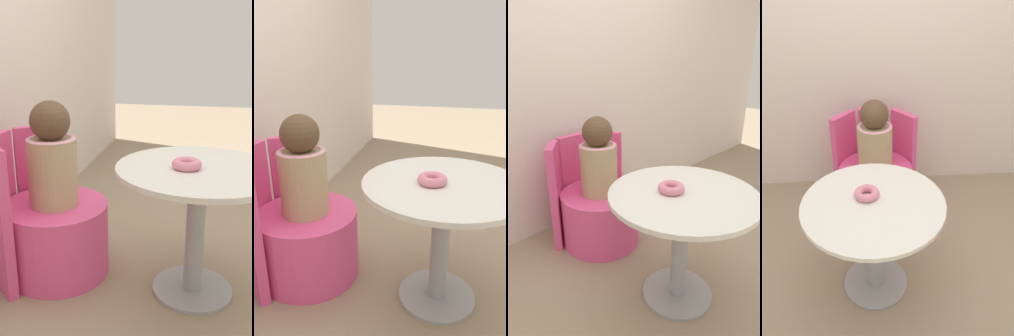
{
  "view_description": "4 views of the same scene",
  "coord_description": "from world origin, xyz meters",
  "views": [
    {
      "loc": [
        -1.81,
        -0.06,
        1.17
      ],
      "look_at": [
        -0.07,
        0.31,
        0.6
      ],
      "focal_mm": 42.0,
      "sensor_mm": 36.0,
      "label": 1
    },
    {
      "loc": [
        -1.5,
        -0.06,
        1.2
      ],
      "look_at": [
        -0.05,
        0.28,
        0.67
      ],
      "focal_mm": 35.0,
      "sensor_mm": 36.0,
      "label": 2
    },
    {
      "loc": [
        -1.23,
        -0.8,
        1.3
      ],
      "look_at": [
        -0.03,
        0.38,
        0.64
      ],
      "focal_mm": 32.0,
      "sensor_mm": 36.0,
      "label": 3
    },
    {
      "loc": [
        -0.13,
        -1.35,
        1.72
      ],
      "look_at": [
        0.0,
        0.27,
        0.65
      ],
      "focal_mm": 35.0,
      "sensor_mm": 36.0,
      "label": 4
    }
  ],
  "objects": [
    {
      "name": "ground_plane",
      "position": [
        0.0,
        0.0,
        0.0
      ],
      "size": [
        12.0,
        12.0,
        0.0
      ],
      "primitive_type": "plane",
      "color": "gray"
    },
    {
      "name": "round_table",
      "position": [
        -0.1,
        -0.03,
        0.48
      ],
      "size": [
        0.76,
        0.76,
        0.64
      ],
      "color": "#99999E",
      "rests_on": "ground_plane"
    },
    {
      "name": "tub_chair",
      "position": [
        -0.06,
        0.69,
        0.19
      ],
      "size": [
        0.55,
        0.55,
        0.38
      ],
      "color": "#E54C8C",
      "rests_on": "ground_plane"
    },
    {
      "name": "booth_backrest",
      "position": [
        -0.06,
        0.91,
        0.37
      ],
      "size": [
        0.64,
        0.24,
        0.74
      ],
      "color": "#E54C8C",
      "rests_on": "ground_plane"
    },
    {
      "name": "child_figure",
      "position": [
        -0.06,
        0.69,
        0.63
      ],
      "size": [
        0.25,
        0.25,
        0.53
      ],
      "color": "tan",
      "rests_on": "tub_chair"
    },
    {
      "name": "donut",
      "position": [
        -0.13,
        0.02,
        0.66
      ],
      "size": [
        0.13,
        0.13,
        0.04
      ],
      "color": "pink",
      "rests_on": "round_table"
    }
  ]
}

